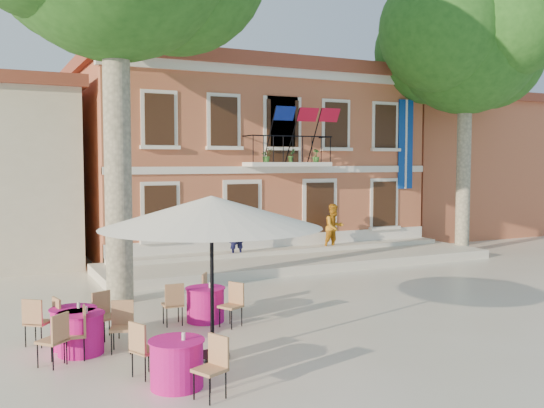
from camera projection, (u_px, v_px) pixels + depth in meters
The scene contains 12 objects.
ground at pixel (316, 295), 16.27m from camera, with size 90.00×90.00×0.00m, color beige.
main_building at pixel (240, 157), 25.84m from camera, with size 13.50×9.59×7.50m.
neighbor_east at pixel (442, 169), 32.02m from camera, with size 9.40×9.40×6.40m.
terrace at pixel (303, 261), 21.08m from camera, with size 14.00×3.40×0.30m, color silver.
plane_tree_east at pixel (466, 42), 23.53m from camera, with size 5.65×5.65×11.10m.
patio_umbrella at pixel (212, 212), 10.89m from camera, with size 4.01×4.01×2.98m.
pedestrian_navy at pixel (236, 233), 20.91m from camera, with size 0.61×0.40×1.66m, color #0F1134.
pedestrian_orange at pixel (334, 227), 22.57m from camera, with size 0.84×0.65×1.72m, color #BF7816.
cafe_table_0 at pixel (81, 331), 11.31m from camera, with size 1.83×1.78×0.95m.
cafe_table_1 at pixel (205, 303), 13.61m from camera, with size 1.66×1.87×0.95m.
cafe_table_2 at pixel (177, 362), 9.62m from camera, with size 1.17×1.92×0.95m.
cafe_table_3 at pixel (73, 326), 11.70m from camera, with size 1.86×1.72×0.95m.
Camera 1 is at (-8.09, -13.92, 3.59)m, focal length 40.00 mm.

